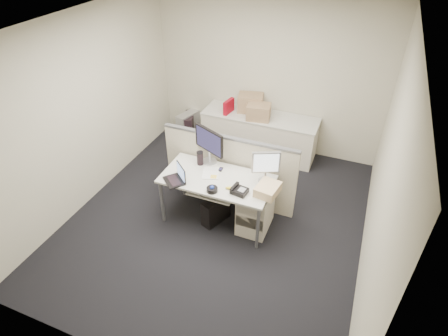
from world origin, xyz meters
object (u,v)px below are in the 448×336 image
at_px(desk, 217,182).
at_px(monitor_main, 209,146).
at_px(desk_phone, 239,191).
at_px(laptop, 173,175).

bearing_deg(desk, monitor_main, 128.00).
bearing_deg(desk_phone, monitor_main, 151.10).
distance_m(monitor_main, desk_phone, 0.84).
xyz_separation_m(laptop, desk_phone, (0.89, 0.10, -0.08)).
bearing_deg(desk, laptop, -150.90).
bearing_deg(monitor_main, desk_phone, -13.28).
xyz_separation_m(monitor_main, desk_phone, (0.64, -0.50, -0.23)).
height_order(desk, laptop, laptop).
relative_size(desk, monitor_main, 2.81).
xyz_separation_m(desk, laptop, (-0.50, -0.28, 0.18)).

